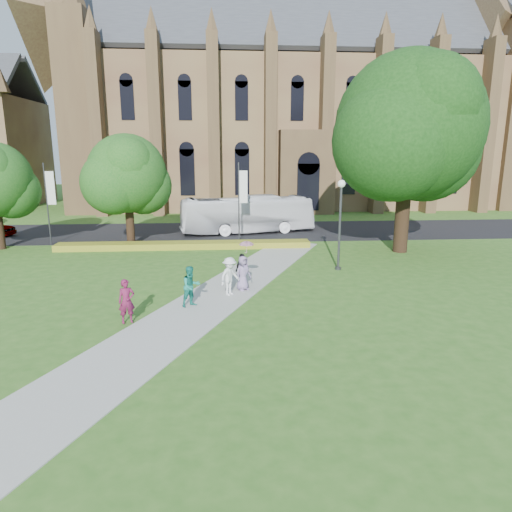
{
  "coord_description": "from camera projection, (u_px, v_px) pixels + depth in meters",
  "views": [
    {
      "loc": [
        0.73,
        -19.09,
        6.85
      ],
      "look_at": [
        2.42,
        3.5,
        1.6
      ],
      "focal_mm": 32.0,
      "sensor_mm": 36.0,
      "label": 1
    }
  ],
  "objects": [
    {
      "name": "ground",
      "position": [
        207.0,
        310.0,
        20.04
      ],
      "size": [
        160.0,
        160.0,
        0.0
      ],
      "primitive_type": "plane",
      "color": "#30601C",
      "rests_on": "ground"
    },
    {
      "name": "road",
      "position": [
        214.0,
        232.0,
        39.47
      ],
      "size": [
        160.0,
        10.0,
        0.02
      ],
      "primitive_type": "cube",
      "color": "black",
      "rests_on": "ground"
    },
    {
      "name": "footpath",
      "position": [
        208.0,
        302.0,
        21.01
      ],
      "size": [
        15.58,
        28.54,
        0.04
      ],
      "primitive_type": "cube",
      "rotation": [
        0.0,
        0.0,
        -0.44
      ],
      "color": "#B2B2A8",
      "rests_on": "ground"
    },
    {
      "name": "flower_hedge",
      "position": [
        185.0,
        245.0,
        32.67
      ],
      "size": [
        18.0,
        1.4,
        0.45
      ],
      "primitive_type": "cube",
      "color": "gold",
      "rests_on": "ground"
    },
    {
      "name": "cathedral",
      "position": [
        295.0,
        100.0,
        56.43
      ],
      "size": [
        52.6,
        18.25,
        28.0
      ],
      "color": "olive",
      "rests_on": "ground"
    },
    {
      "name": "streetlamp",
      "position": [
        340.0,
        214.0,
        26.15
      ],
      "size": [
        0.44,
        0.44,
        5.24
      ],
      "color": "#38383D",
      "rests_on": "ground"
    },
    {
      "name": "large_tree",
      "position": [
        409.0,
        127.0,
        29.78
      ],
      "size": [
        9.6,
        9.6,
        13.2
      ],
      "color": "#332114",
      "rests_on": "ground"
    },
    {
      "name": "street_tree_1",
      "position": [
        127.0,
        174.0,
        32.51
      ],
      "size": [
        5.6,
        5.6,
        8.05
      ],
      "color": "#332114",
      "rests_on": "ground"
    },
    {
      "name": "banner_pole_0",
      "position": [
        240.0,
        198.0,
        34.19
      ],
      "size": [
        0.7,
        0.1,
        6.0
      ],
      "color": "#38383D",
      "rests_on": "ground"
    },
    {
      "name": "banner_pole_1",
      "position": [
        48.0,
        199.0,
        33.18
      ],
      "size": [
        0.7,
        0.1,
        6.0
      ],
      "color": "#38383D",
      "rests_on": "ground"
    },
    {
      "name": "tour_coach",
      "position": [
        247.0,
        214.0,
        38.48
      ],
      "size": [
        11.53,
        4.8,
        3.13
      ],
      "primitive_type": "imported",
      "rotation": [
        0.0,
        0.0,
        1.77
      ],
      "color": "white",
      "rests_on": "road"
    },
    {
      "name": "pedestrian_0",
      "position": [
        127.0,
        301.0,
        18.32
      ],
      "size": [
        0.77,
        0.63,
        1.81
      ],
      "primitive_type": "imported",
      "rotation": [
        0.0,
        0.0,
        0.35
      ],
      "color": "maroon",
      "rests_on": "footpath"
    },
    {
      "name": "pedestrian_1",
      "position": [
        191.0,
        286.0,
        20.25
      ],
      "size": [
        1.13,
        1.08,
        1.84
      ],
      "primitive_type": "imported",
      "rotation": [
        0.0,
        0.0,
        0.6
      ],
      "color": "#187967",
      "rests_on": "footpath"
    },
    {
      "name": "pedestrian_2",
      "position": [
        230.0,
        276.0,
        21.87
      ],
      "size": [
        1.32,
        1.34,
        1.85
      ],
      "primitive_type": "imported",
      "rotation": [
        0.0,
        0.0,
        0.81
      ],
      "color": "silver",
      "rests_on": "footpath"
    },
    {
      "name": "pedestrian_3",
      "position": [
        242.0,
        269.0,
        23.5
      ],
      "size": [
        0.91,
        1.02,
        1.66
      ],
      "primitive_type": "imported",
      "rotation": [
        0.0,
        0.0,
        0.92
      ],
      "color": "black",
      "rests_on": "footpath"
    },
    {
      "name": "pedestrian_4",
      "position": [
        243.0,
        273.0,
        22.67
      ],
      "size": [
        1.01,
        0.95,
        1.73
      ],
      "primitive_type": "imported",
      "rotation": [
        0.0,
        0.0,
        0.65
      ],
      "color": "gray",
      "rests_on": "footpath"
    },
    {
      "name": "parasol",
      "position": [
        246.0,
        249.0,
        22.51
      ],
      "size": [
        0.92,
        0.92,
        0.63
      ],
      "primitive_type": "imported",
      "rotation": [
        0.0,
        0.0,
        0.34
      ],
      "color": "#E9A4BD",
      "rests_on": "pedestrian_4"
    }
  ]
}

